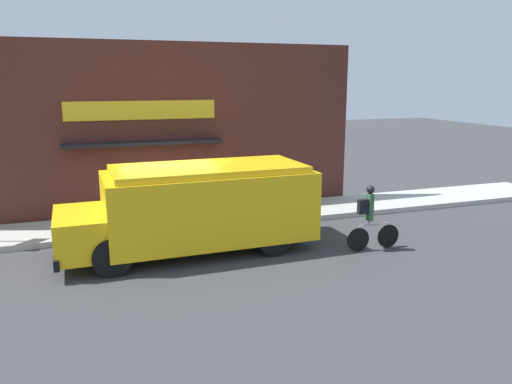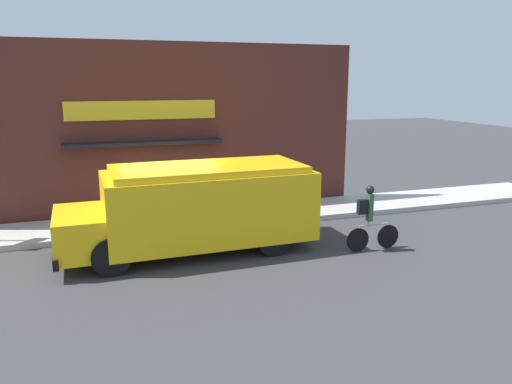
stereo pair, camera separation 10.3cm
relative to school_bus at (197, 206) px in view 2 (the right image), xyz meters
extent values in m
plane|color=#38383A|center=(-0.44, 1.42, -1.15)|extent=(70.00, 70.00, 0.00)
cube|color=#ADAAA3|center=(-0.44, 2.50, -1.07)|extent=(28.00, 2.16, 0.16)
cube|color=#4C231E|center=(-0.44, 3.75, 1.53)|extent=(13.15, 0.18, 5.34)
cube|color=gold|center=(-0.81, 3.64, 2.17)|extent=(4.47, 0.05, 0.56)
cube|color=black|center=(-0.81, 3.38, 1.20)|extent=(4.69, 0.57, 0.10)
cube|color=yellow|center=(0.31, 0.01, 0.00)|extent=(5.09, 2.41, 1.69)
cube|color=yellow|center=(-2.77, -0.06, -0.38)|extent=(1.15, 2.14, 0.93)
cube|color=yellow|center=(0.31, 0.01, 0.92)|extent=(4.69, 2.22, 0.16)
cube|color=black|center=(-3.29, -0.07, -0.74)|extent=(0.17, 2.26, 0.24)
cube|color=red|center=(-1.11, 1.38, 0.09)|extent=(0.03, 0.44, 0.44)
cylinder|color=black|center=(-2.18, 0.95, -0.71)|extent=(0.87, 0.28, 0.86)
cylinder|color=black|center=(-2.14, -1.04, -0.71)|extent=(0.87, 0.28, 0.86)
cylinder|color=black|center=(1.64, 1.03, -0.71)|extent=(0.87, 0.28, 0.86)
cylinder|color=black|center=(1.68, -0.96, -0.71)|extent=(0.87, 0.28, 0.86)
cylinder|color=black|center=(4.63, -1.39, -0.84)|extent=(0.60, 0.05, 0.60)
cylinder|color=black|center=(3.76, -1.40, -0.84)|extent=(0.60, 0.05, 0.60)
cylinder|color=#999EA3|center=(4.19, -1.39, -0.49)|extent=(0.83, 0.04, 0.04)
cylinder|color=#999EA3|center=(4.04, -1.40, -0.43)|extent=(0.04, 0.04, 0.12)
cube|color=#2D5B38|center=(4.04, -1.40, -0.03)|extent=(0.12, 0.20, 0.68)
sphere|color=black|center=(4.04, -1.40, 0.42)|extent=(0.21, 0.21, 0.21)
cube|color=black|center=(3.85, -1.40, 0.00)|extent=(0.26, 0.14, 0.36)
cylinder|color=#38383D|center=(-0.10, 2.57, -0.52)|extent=(0.56, 0.56, 0.93)
cylinder|color=black|center=(-0.10, 2.57, -0.04)|extent=(0.57, 0.57, 0.04)
camera|label=1|loc=(-2.58, -11.75, 3.04)|focal=35.00mm
camera|label=2|loc=(-2.48, -11.79, 3.04)|focal=35.00mm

